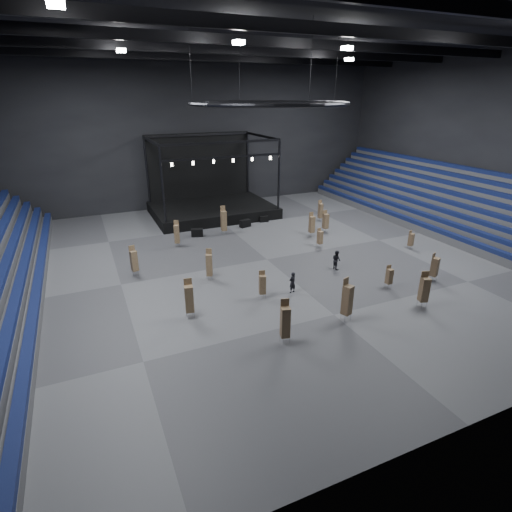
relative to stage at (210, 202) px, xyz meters
name	(u,v)px	position (x,y,z in m)	size (l,w,h in m)	color
floor	(267,259)	(0.00, -16.24, -1.45)	(50.00, 50.00, 0.00)	#4E4E50
ceiling	(270,29)	(0.00, -16.24, 16.55)	(50.00, 42.00, 0.20)	black
wall_back	(196,134)	(0.00, 4.76, 7.55)	(50.00, 0.20, 18.00)	black
wall_right	(485,142)	(25.00, -16.24, 7.55)	(0.20, 42.00, 18.00)	black
bleachers_right	(457,212)	(22.94, -16.24, 0.28)	(7.20, 40.00, 6.40)	#4A4A4C
stage	(210,202)	(0.00, 0.00, 0.00)	(14.00, 10.00, 9.20)	black
truss_ring	(269,103)	(0.00, -16.24, 11.55)	(12.30, 12.30, 5.15)	black
roof_girders	(269,42)	(0.00, -16.24, 15.75)	(49.00, 30.35, 0.70)	black
floodlights	(296,45)	(0.00, -20.24, 15.15)	(28.60, 16.60, 0.25)	white
flight_case_left	(197,233)	(-3.93, -7.66, -1.05)	(1.20, 0.60, 0.80)	black
flight_case_mid	(245,223)	(1.81, -6.76, -1.05)	(1.21, 0.61, 0.81)	black
flight_case_right	(264,219)	(4.50, -5.86, -1.11)	(1.02, 0.51, 0.68)	black
chair_stack_0	(285,321)	(-4.51, -28.22, 0.00)	(0.64, 0.64, 2.83)	silver
chair_stack_1	(209,264)	(-5.93, -18.16, -0.13)	(0.61, 0.61, 2.59)	silver
chair_stack_2	(224,220)	(-1.19, -8.22, 0.09)	(0.55, 0.55, 3.04)	silver
chair_stack_3	(177,233)	(-6.50, -9.80, -0.12)	(0.60, 0.60, 2.60)	silver
chair_stack_4	(262,284)	(-3.40, -22.63, -0.33)	(0.55, 0.55, 2.11)	silver
chair_stack_5	(326,221)	(8.92, -11.86, -0.20)	(0.53, 0.53, 2.37)	silver
chair_stack_6	(435,266)	(10.10, -25.43, -0.23)	(0.68, 0.68, 2.30)	silver
chair_stack_7	(134,260)	(-11.19, -14.88, -0.15)	(0.58, 0.58, 2.52)	silver
chair_stack_8	(411,239)	(13.54, -19.38, -0.48)	(0.52, 0.52, 1.81)	silver
chair_stack_9	(347,299)	(0.31, -27.56, 0.07)	(0.70, 0.70, 2.98)	silver
chair_stack_10	(424,289)	(6.19, -28.22, -0.09)	(0.68, 0.68, 2.60)	silver
chair_stack_11	(320,210)	(10.58, -8.22, -0.19)	(0.48, 0.48, 2.46)	silver
chair_stack_12	(312,224)	(6.91, -12.38, -0.14)	(0.50, 0.50, 2.53)	silver
chair_stack_13	(389,276)	(6.05, -24.98, -0.48)	(0.42, 0.42, 1.81)	silver
chair_stack_14	(189,298)	(-8.86, -23.13, -0.03)	(0.62, 0.62, 2.74)	silver
chair_stack_15	(320,237)	(5.92, -15.51, -0.43)	(0.50, 0.50, 1.91)	silver
man_center	(292,282)	(-1.01, -22.72, -0.63)	(0.59, 0.39, 1.63)	black
crew_member	(336,260)	(4.46, -20.40, -0.63)	(0.79, 0.62, 1.63)	black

